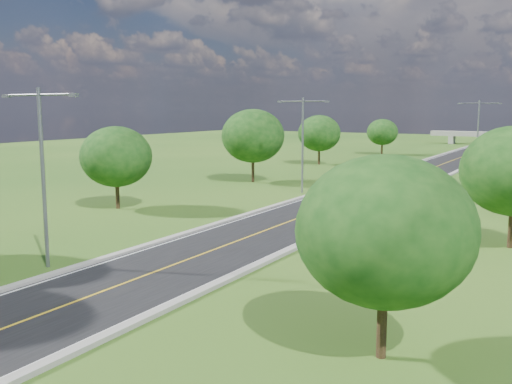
% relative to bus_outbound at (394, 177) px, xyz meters
% --- Properties ---
extents(ground, '(260.00, 260.00, 0.00)m').
position_rel_bus_outbound_xyz_m(ground, '(-2.12, 9.07, -1.52)').
color(ground, '#1F4A15').
rests_on(ground, ground).
extents(road, '(8.00, 150.00, 0.06)m').
position_rel_bus_outbound_xyz_m(road, '(-2.12, 15.07, -1.49)').
color(road, black).
rests_on(road, ground).
extents(curb_left, '(0.50, 150.00, 0.22)m').
position_rel_bus_outbound_xyz_m(curb_left, '(-6.37, 15.07, -1.41)').
color(curb_left, gray).
rests_on(curb_left, ground).
extents(curb_right, '(0.50, 150.00, 0.22)m').
position_rel_bus_outbound_xyz_m(curb_right, '(2.13, 15.07, -1.41)').
color(curb_right, gray).
rests_on(curb_right, ground).
extents(speed_limit_sign, '(0.55, 0.09, 2.40)m').
position_rel_bus_outbound_xyz_m(speed_limit_sign, '(3.08, -12.94, 0.08)').
color(speed_limit_sign, slate).
rests_on(speed_limit_sign, ground).
extents(overpass, '(30.00, 3.00, 3.20)m').
position_rel_bus_outbound_xyz_m(overpass, '(-2.12, 89.07, 0.89)').
color(overpass, gray).
rests_on(overpass, ground).
extents(streetlight_near_left, '(5.90, 0.25, 10.00)m').
position_rel_bus_outbound_xyz_m(streetlight_near_left, '(-8.12, -38.93, 4.42)').
color(streetlight_near_left, slate).
rests_on(streetlight_near_left, ground).
extents(streetlight_mid_left, '(5.90, 0.25, 10.00)m').
position_rel_bus_outbound_xyz_m(streetlight_mid_left, '(-8.12, -5.93, 4.42)').
color(streetlight_mid_left, slate).
rests_on(streetlight_mid_left, ground).
extents(streetlight_far_right, '(5.90, 0.25, 10.00)m').
position_rel_bus_outbound_xyz_m(streetlight_far_right, '(3.88, 27.07, 4.42)').
color(streetlight_far_right, slate).
rests_on(streetlight_far_right, ground).
extents(tree_lb, '(6.30, 6.30, 7.33)m').
position_rel_bus_outbound_xyz_m(tree_lb, '(-18.12, -22.93, 3.12)').
color(tree_lb, black).
rests_on(tree_lb, ground).
extents(tree_lc, '(7.56, 7.56, 8.79)m').
position_rel_bus_outbound_xyz_m(tree_lc, '(-17.12, -0.93, 4.05)').
color(tree_lc, black).
rests_on(tree_lc, ground).
extents(tree_ld, '(6.72, 6.72, 7.82)m').
position_rel_bus_outbound_xyz_m(tree_ld, '(-19.12, 23.07, 3.43)').
color(tree_ld, black).
rests_on(tree_ld, ground).
extents(tree_le, '(5.88, 5.88, 6.84)m').
position_rel_bus_outbound_xyz_m(tree_le, '(-16.62, 47.07, 2.81)').
color(tree_le, black).
rests_on(tree_le, ground).
extents(tree_ra, '(6.30, 6.30, 7.33)m').
position_rel_bus_outbound_xyz_m(tree_ra, '(11.88, -40.93, 3.12)').
color(tree_ra, black).
rests_on(tree_ra, ground).
extents(bus_outbound, '(3.14, 10.63, 2.92)m').
position_rel_bus_outbound_xyz_m(bus_outbound, '(0.00, 0.00, 0.00)').
color(bus_outbound, beige).
rests_on(bus_outbound, road).
extents(bus_inbound, '(3.51, 9.70, 2.64)m').
position_rel_bus_outbound_xyz_m(bus_inbound, '(-4.41, 2.35, -0.14)').
color(bus_inbound, silver).
rests_on(bus_inbound, road).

